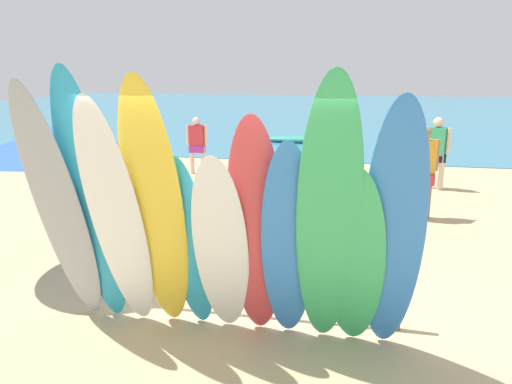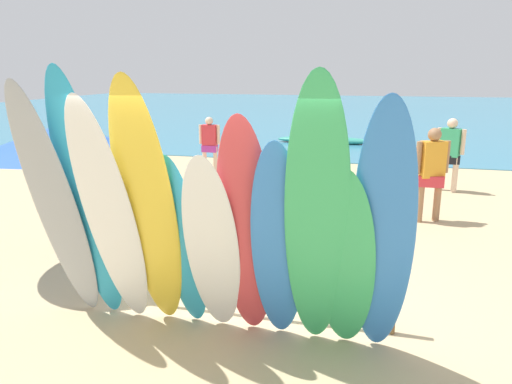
{
  "view_description": "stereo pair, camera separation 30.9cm",
  "coord_description": "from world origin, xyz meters",
  "px_view_note": "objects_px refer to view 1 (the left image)",
  "views": [
    {
      "loc": [
        1.17,
        -4.82,
        2.7
      ],
      "look_at": [
        0.0,
        1.21,
        1.14
      ],
      "focal_mm": 33.56,
      "sensor_mm": 36.0,
      "label": 1
    },
    {
      "loc": [
        1.47,
        -4.75,
        2.7
      ],
      "look_at": [
        0.0,
        1.21,
        1.14
      ],
      "focal_mm": 33.56,
      "sensor_mm": 36.0,
      "label": 2
    }
  ],
  "objects_px": {
    "beachgoer_photographing": "(436,148)",
    "beach_chair_blue": "(109,211)",
    "surfboard_blue_7": "(288,247)",
    "surfboard_blue_10": "(393,235)",
    "beach_umbrella": "(57,140)",
    "surfboard_green_8": "(328,225)",
    "surfboard_teal_4": "(189,246)",
    "surfboard_red_6": "(256,234)",
    "surfboard_grey_0": "(60,211)",
    "surfboard_green_9": "(355,262)",
    "surfboard_white_5": "(221,250)",
    "beachgoer_near_rack": "(197,142)",
    "surfboard_teal_1": "(92,205)",
    "beachgoer_strolling": "(321,155)",
    "beachgoer_by_water": "(422,167)",
    "beach_chair_red": "(91,195)",
    "distant_boat": "(309,140)",
    "surfboard_rack": "(235,267)",
    "surfboard_white_2": "(117,222)",
    "surfboard_yellow_3": "(156,214)"
  },
  "relations": [
    {
      "from": "beachgoer_photographing",
      "to": "beach_chair_blue",
      "type": "distance_m",
      "value": 7.4
    },
    {
      "from": "surfboard_blue_7",
      "to": "surfboard_blue_10",
      "type": "xyz_separation_m",
      "value": [
        0.94,
        -0.04,
        0.2
      ]
    },
    {
      "from": "surfboard_blue_7",
      "to": "beach_umbrella",
      "type": "distance_m",
      "value": 3.6
    },
    {
      "from": "surfboard_green_8",
      "to": "surfboard_blue_7",
      "type": "bearing_deg",
      "value": 156.37
    },
    {
      "from": "surfboard_teal_4",
      "to": "surfboard_blue_7",
      "type": "bearing_deg",
      "value": -0.05
    },
    {
      "from": "surfboard_red_6",
      "to": "surfboard_blue_7",
      "type": "relative_size",
      "value": 1.08
    },
    {
      "from": "surfboard_grey_0",
      "to": "surfboard_green_9",
      "type": "distance_m",
      "value": 2.96
    },
    {
      "from": "surfboard_white_5",
      "to": "surfboard_blue_7",
      "type": "relative_size",
      "value": 0.93
    },
    {
      "from": "surfboard_teal_4",
      "to": "surfboard_white_5",
      "type": "xyz_separation_m",
      "value": [
        0.36,
        -0.1,
        0.02
      ]
    },
    {
      "from": "surfboard_red_6",
      "to": "beachgoer_near_rack",
      "type": "xyz_separation_m",
      "value": [
        -3.12,
        7.83,
        -0.31
      ]
    },
    {
      "from": "surfboard_blue_7",
      "to": "beach_chair_blue",
      "type": "height_order",
      "value": "surfboard_blue_7"
    },
    {
      "from": "surfboard_teal_1",
      "to": "surfboard_blue_7",
      "type": "height_order",
      "value": "surfboard_teal_1"
    },
    {
      "from": "beach_umbrella",
      "to": "surfboard_green_8",
      "type": "bearing_deg",
      "value": -22.82
    },
    {
      "from": "beachgoer_near_rack",
      "to": "beachgoer_strolling",
      "type": "bearing_deg",
      "value": 151.48
    },
    {
      "from": "beachgoer_photographing",
      "to": "beach_umbrella",
      "type": "relative_size",
      "value": 0.76
    },
    {
      "from": "surfboard_teal_1",
      "to": "surfboard_blue_7",
      "type": "bearing_deg",
      "value": -0.7
    },
    {
      "from": "beachgoer_near_rack",
      "to": "beach_chair_blue",
      "type": "relative_size",
      "value": 1.86
    },
    {
      "from": "beachgoer_photographing",
      "to": "surfboard_blue_7",
      "type": "bearing_deg",
      "value": 97.01
    },
    {
      "from": "surfboard_green_8",
      "to": "beachgoer_by_water",
      "type": "height_order",
      "value": "surfboard_green_8"
    },
    {
      "from": "surfboard_teal_1",
      "to": "surfboard_teal_4",
      "type": "height_order",
      "value": "surfboard_teal_1"
    },
    {
      "from": "surfboard_green_8",
      "to": "surfboard_grey_0",
      "type": "bearing_deg",
      "value": 174.51
    },
    {
      "from": "surfboard_teal_4",
      "to": "beach_chair_red",
      "type": "relative_size",
      "value": 2.46
    },
    {
      "from": "surfboard_blue_10",
      "to": "beachgoer_near_rack",
      "type": "distance_m",
      "value": 9.03
    },
    {
      "from": "surfboard_teal_4",
      "to": "beachgoer_near_rack",
      "type": "xyz_separation_m",
      "value": [
        -2.41,
        7.75,
        -0.11
      ]
    },
    {
      "from": "surfboard_red_6",
      "to": "beachgoer_strolling",
      "type": "xyz_separation_m",
      "value": [
        0.25,
        6.2,
        -0.28
      ]
    },
    {
      "from": "surfboard_grey_0",
      "to": "surfboard_white_5",
      "type": "height_order",
      "value": "surfboard_grey_0"
    },
    {
      "from": "surfboard_green_9",
      "to": "distant_boat",
      "type": "xyz_separation_m",
      "value": [
        -1.61,
        13.97,
        -0.84
      ]
    },
    {
      "from": "surfboard_rack",
      "to": "surfboard_white_5",
      "type": "relative_size",
      "value": 1.74
    },
    {
      "from": "surfboard_white_2",
      "to": "surfboard_blue_10",
      "type": "relative_size",
      "value": 1.01
    },
    {
      "from": "surfboard_green_8",
      "to": "beach_umbrella",
      "type": "height_order",
      "value": "surfboard_green_8"
    },
    {
      "from": "surfboard_green_9",
      "to": "beachgoer_near_rack",
      "type": "relative_size",
      "value": 1.34
    },
    {
      "from": "surfboard_green_9",
      "to": "beachgoer_strolling",
      "type": "height_order",
      "value": "surfboard_green_9"
    },
    {
      "from": "surfboard_green_9",
      "to": "beach_umbrella",
      "type": "relative_size",
      "value": 0.92
    },
    {
      "from": "surfboard_red_6",
      "to": "distant_boat",
      "type": "bearing_deg",
      "value": 89.27
    },
    {
      "from": "surfboard_blue_10",
      "to": "beachgoer_near_rack",
      "type": "xyz_separation_m",
      "value": [
        -4.37,
        7.89,
        -0.41
      ]
    },
    {
      "from": "beachgoer_photographing",
      "to": "surfboard_white_5",
      "type": "bearing_deg",
      "value": 92.5
    },
    {
      "from": "surfboard_blue_7",
      "to": "beachgoer_near_rack",
      "type": "bearing_deg",
      "value": 109.17
    },
    {
      "from": "surfboard_blue_10",
      "to": "distant_boat",
      "type": "height_order",
      "value": "surfboard_blue_10"
    },
    {
      "from": "surfboard_white_5",
      "to": "beachgoer_near_rack",
      "type": "bearing_deg",
      "value": 106.08
    },
    {
      "from": "surfboard_green_9",
      "to": "beach_chair_red",
      "type": "height_order",
      "value": "surfboard_green_9"
    },
    {
      "from": "beachgoer_near_rack",
      "to": "surfboard_white_5",
      "type": "bearing_deg",
      "value": 106.87
    },
    {
      "from": "surfboard_grey_0",
      "to": "beach_umbrella",
      "type": "height_order",
      "value": "surfboard_grey_0"
    },
    {
      "from": "beachgoer_near_rack",
      "to": "beachgoer_strolling",
      "type": "distance_m",
      "value": 3.74
    },
    {
      "from": "surfboard_grey_0",
      "to": "beachgoer_strolling",
      "type": "bearing_deg",
      "value": 76.35
    },
    {
      "from": "surfboard_teal_1",
      "to": "beach_umbrella",
      "type": "relative_size",
      "value": 1.29
    },
    {
      "from": "surfboard_teal_4",
      "to": "surfboard_white_5",
      "type": "distance_m",
      "value": 0.37
    },
    {
      "from": "surfboard_yellow_3",
      "to": "surfboard_teal_4",
      "type": "height_order",
      "value": "surfboard_yellow_3"
    },
    {
      "from": "surfboard_yellow_3",
      "to": "beachgoer_by_water",
      "type": "xyz_separation_m",
      "value": [
        3.14,
        4.85,
        -0.36
      ]
    },
    {
      "from": "surfboard_green_8",
      "to": "beach_umbrella",
      "type": "xyz_separation_m",
      "value": [
        -3.61,
        1.52,
        0.45
      ]
    },
    {
      "from": "beachgoer_strolling",
      "to": "beach_umbrella",
      "type": "distance_m",
      "value": 5.85
    }
  ]
}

